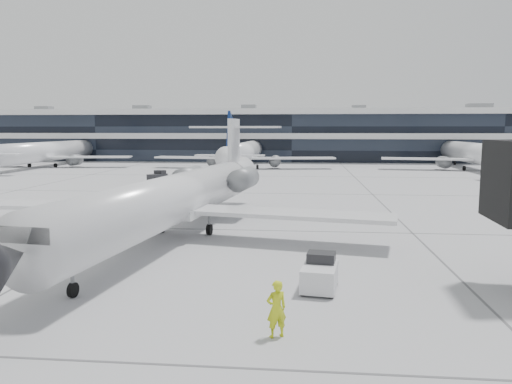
# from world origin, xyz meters

# --- Properties ---
(ground) EXTENTS (220.00, 220.00, 0.00)m
(ground) POSITION_xyz_m (0.00, 0.00, 0.00)
(ground) COLOR #98989B
(ground) RESTS_ON ground
(terminal) EXTENTS (170.00, 22.00, 10.00)m
(terminal) POSITION_xyz_m (0.00, 82.00, 5.00)
(terminal) COLOR black
(terminal) RESTS_ON ground
(bg_jet_left) EXTENTS (32.00, 40.00, 9.60)m
(bg_jet_left) POSITION_xyz_m (-45.00, 55.00, 0.00)
(bg_jet_left) COLOR white
(bg_jet_left) RESTS_ON ground
(bg_jet_center) EXTENTS (32.00, 40.00, 9.60)m
(bg_jet_center) POSITION_xyz_m (-8.00, 55.00, 0.00)
(bg_jet_center) COLOR white
(bg_jet_center) RESTS_ON ground
(bg_jet_right) EXTENTS (32.00, 40.00, 9.60)m
(bg_jet_right) POSITION_xyz_m (32.00, 55.00, 0.00)
(bg_jet_right) COLOR white
(bg_jet_right) RESTS_ON ground
(regional_jet) EXTENTS (27.30, 34.07, 7.87)m
(regional_jet) POSITION_xyz_m (-5.36, -2.86, 2.69)
(regional_jet) COLOR silver
(regional_jet) RESTS_ON ground
(ramp_worker) EXTENTS (0.85, 0.75, 1.97)m
(ramp_worker) POSITION_xyz_m (1.82, -17.68, 0.99)
(ramp_worker) COLOR #C4D516
(ramp_worker) RESTS_ON ground
(baggage_tug) EXTENTS (1.76, 2.60, 1.54)m
(baggage_tug) POSITION_xyz_m (3.42, -12.46, 0.69)
(baggage_tug) COLOR silver
(baggage_tug) RESTS_ON ground
(cargo_uld) EXTENTS (2.28, 1.71, 1.85)m
(cargo_uld) POSITION_xyz_m (-8.94, -6.12, 0.93)
(cargo_uld) COLOR black
(cargo_uld) RESTS_ON ground
(traffic_cone) EXTENTS (0.46, 0.46, 0.52)m
(traffic_cone) POSITION_xyz_m (-6.38, 7.35, 0.24)
(traffic_cone) COLOR orange
(traffic_cone) RESTS_ON ground
(far_tug) EXTENTS (2.35, 2.88, 1.59)m
(far_tug) POSITION_xyz_m (-16.39, 29.57, 0.71)
(far_tug) COLOR black
(far_tug) RESTS_ON ground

